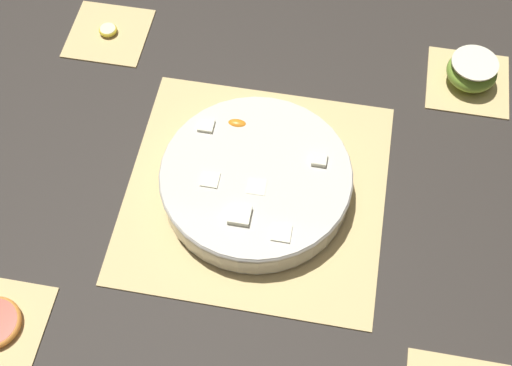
% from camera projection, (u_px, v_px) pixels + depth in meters
% --- Properties ---
extents(ground_plane, '(6.00, 6.00, 0.00)m').
position_uv_depth(ground_plane, '(256.00, 192.00, 1.12)').
color(ground_plane, '#2D2823').
extents(bamboo_mat_center, '(0.40, 0.40, 0.01)m').
position_uv_depth(bamboo_mat_center, '(256.00, 191.00, 1.12)').
color(bamboo_mat_center, '#D6B775').
rests_on(bamboo_mat_center, ground_plane).
extents(coaster_mat_near_left, '(0.14, 0.14, 0.01)m').
position_uv_depth(coaster_mat_near_left, '(468.00, 82.00, 1.23)').
color(coaster_mat_near_left, '#D6B775').
rests_on(coaster_mat_near_left, ground_plane).
extents(coaster_mat_near_right, '(0.14, 0.14, 0.01)m').
position_uv_depth(coaster_mat_near_right, '(109.00, 33.00, 1.29)').
color(coaster_mat_near_right, '#D6B775').
rests_on(coaster_mat_near_right, ground_plane).
extents(fruit_salad_bowl, '(0.30, 0.30, 0.06)m').
position_uv_depth(fruit_salad_bowl, '(255.00, 180.00, 1.09)').
color(fruit_salad_bowl, silver).
rests_on(fruit_salad_bowl, bamboo_mat_center).
extents(apple_half, '(0.09, 0.09, 0.05)m').
position_uv_depth(apple_half, '(472.00, 71.00, 1.21)').
color(apple_half, '#7FAD38').
rests_on(apple_half, coaster_mat_near_left).
extents(banana_coin_single, '(0.03, 0.03, 0.01)m').
position_uv_depth(banana_coin_single, '(108.00, 30.00, 1.29)').
color(banana_coin_single, beige).
rests_on(banana_coin_single, coaster_mat_near_right).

